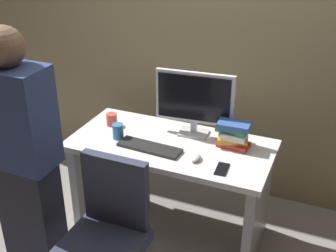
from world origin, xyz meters
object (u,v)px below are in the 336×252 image
object	(u,v)px
keyboard	(150,147)
mouse	(196,158)
monitor	(194,100)
cell_phone	(222,169)
person_at_desk	(24,164)
office_chair	(107,246)
book_stack	(233,134)
cup_near_keyboard	(118,131)
cup_by_monitor	(112,119)
desk	(171,172)

from	to	relation	value
keyboard	mouse	size ratio (longest dim) A/B	4.30
monitor	keyboard	distance (m)	0.44
cell_phone	person_at_desk	bearing A→B (deg)	-155.96
office_chair	monitor	size ratio (longest dim) A/B	1.74
monitor	cell_phone	distance (m)	0.55
book_stack	cell_phone	xyz separation A→B (m)	(0.02, -0.31, -0.08)
book_stack	keyboard	bearing A→B (deg)	-153.02
person_at_desk	cup_near_keyboard	bearing A→B (deg)	69.56
office_chair	book_stack	world-z (taller)	office_chair
office_chair	mouse	world-z (taller)	office_chair
mouse	cup_by_monitor	bearing A→B (deg)	162.70
keyboard	mouse	distance (m)	0.33
desk	book_stack	xyz separation A→B (m)	(0.39, 0.12, 0.32)
cup_near_keyboard	cell_phone	size ratio (longest dim) A/B	0.73
desk	cup_near_keyboard	bearing A→B (deg)	-167.69
keyboard	cell_phone	distance (m)	0.51
desk	monitor	bearing A→B (deg)	61.60
monitor	person_at_desk	bearing A→B (deg)	-127.41
person_at_desk	monitor	world-z (taller)	person_at_desk
monitor	book_stack	distance (m)	0.35
person_at_desk	cup_by_monitor	distance (m)	0.83
desk	cup_near_keyboard	distance (m)	0.46
person_at_desk	desk	bearing A→B (deg)	50.68
keyboard	desk	bearing A→B (deg)	56.14
monitor	cup_by_monitor	xyz separation A→B (m)	(-0.59, -0.10, -0.21)
desk	cup_near_keyboard	size ratio (longest dim) A/B	13.01
keyboard	book_stack	size ratio (longest dim) A/B	1.85
person_at_desk	cell_phone	bearing A→B (deg)	28.36
person_at_desk	book_stack	xyz separation A→B (m)	(1.00, 0.86, -0.02)
mouse	office_chair	bearing A→B (deg)	-117.15
cup_by_monitor	keyboard	bearing A→B (deg)	-27.65
desk	cell_phone	xyz separation A→B (m)	(0.41, -0.19, 0.23)
cup_near_keyboard	person_at_desk	bearing A→B (deg)	-110.44
keyboard	cup_by_monitor	distance (m)	0.45
desk	mouse	world-z (taller)	mouse
person_at_desk	cell_phone	size ratio (longest dim) A/B	11.38
office_chair	person_at_desk	world-z (taller)	person_at_desk
person_at_desk	cup_by_monitor	world-z (taller)	person_at_desk
cell_phone	cup_near_keyboard	bearing A→B (deg)	167.54
office_chair	keyboard	xyz separation A→B (m)	(-0.02, 0.62, 0.32)
cup_by_monitor	book_stack	world-z (taller)	book_stack
person_at_desk	cup_near_keyboard	world-z (taller)	person_at_desk
office_chair	keyboard	bearing A→B (deg)	91.58
keyboard	book_stack	world-z (taller)	book_stack
office_chair	book_stack	distance (m)	1.07
mouse	book_stack	world-z (taller)	book_stack
monitor	cell_phone	world-z (taller)	monitor
mouse	cell_phone	bearing A→B (deg)	-13.03
desk	office_chair	bearing A→B (deg)	-96.15
person_at_desk	book_stack	distance (m)	1.32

